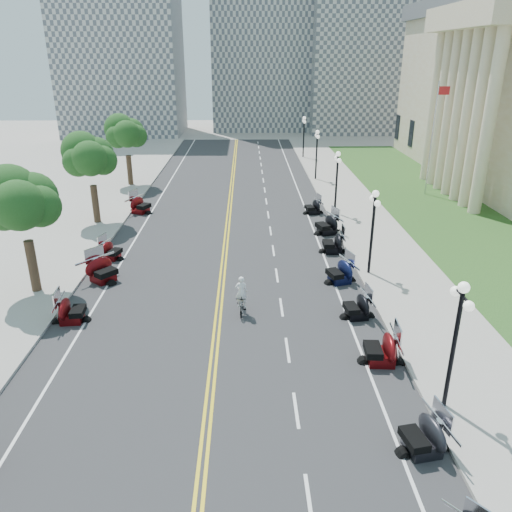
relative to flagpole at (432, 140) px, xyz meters
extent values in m
plane|color=gray|center=(-18.00, -22.00, -5.00)|extent=(160.00, 160.00, 0.00)
cube|color=#333335|center=(-18.00, -12.00, -5.00)|extent=(16.00, 90.00, 0.01)
cube|color=yellow|center=(-18.12, -12.00, -4.99)|extent=(0.12, 90.00, 0.00)
cube|color=yellow|center=(-17.88, -12.00, -4.99)|extent=(0.12, 90.00, 0.00)
cube|color=white|center=(-11.60, -12.00, -4.99)|extent=(0.12, 90.00, 0.00)
cube|color=white|center=(-24.40, -12.00, -4.99)|extent=(0.12, 90.00, 0.00)
cube|color=white|center=(-14.80, -34.00, -4.99)|extent=(0.12, 2.00, 0.00)
cube|color=white|center=(-14.80, -30.00, -4.99)|extent=(0.12, 2.00, 0.00)
cube|color=white|center=(-14.80, -26.00, -4.99)|extent=(0.12, 2.00, 0.00)
cube|color=white|center=(-14.80, -22.00, -4.99)|extent=(0.12, 2.00, 0.00)
cube|color=white|center=(-14.80, -18.00, -4.99)|extent=(0.12, 2.00, 0.00)
cube|color=white|center=(-14.80, -14.00, -4.99)|extent=(0.12, 2.00, 0.00)
cube|color=white|center=(-14.80, -10.00, -4.99)|extent=(0.12, 2.00, 0.00)
cube|color=white|center=(-14.80, -6.00, -4.99)|extent=(0.12, 2.00, 0.00)
cube|color=white|center=(-14.80, -2.00, -4.99)|extent=(0.12, 2.00, 0.00)
cube|color=white|center=(-14.80, 2.00, -4.99)|extent=(0.12, 2.00, 0.00)
cube|color=white|center=(-14.80, 6.00, -4.99)|extent=(0.12, 2.00, 0.00)
cube|color=white|center=(-14.80, 10.00, -4.99)|extent=(0.12, 2.00, 0.00)
cube|color=white|center=(-14.80, 14.00, -4.99)|extent=(0.12, 2.00, 0.00)
cube|color=white|center=(-14.80, 18.00, -4.99)|extent=(0.12, 2.00, 0.00)
cube|color=white|center=(-14.80, 22.00, -4.99)|extent=(0.12, 2.00, 0.00)
cube|color=white|center=(-14.80, 26.00, -4.99)|extent=(0.12, 2.00, 0.00)
cube|color=white|center=(-14.80, 30.00, -4.99)|extent=(0.12, 2.00, 0.00)
cube|color=#9E9991|center=(-7.50, -12.00, -4.92)|extent=(5.00, 90.00, 0.15)
cube|color=#9E9991|center=(-28.50, -12.00, -4.92)|extent=(5.00, 90.00, 0.15)
cube|color=#356023|center=(-0.50, -4.00, -4.95)|extent=(9.00, 60.00, 0.10)
cube|color=gray|center=(-36.00, 40.00, 8.00)|extent=(18.00, 14.00, 26.00)
cube|color=gray|center=(-14.00, 46.00, 10.00)|extent=(16.00, 12.00, 30.00)
cube|color=gray|center=(4.00, 43.00, 6.00)|extent=(20.00, 14.00, 22.00)
imported|color=#A51414|center=(-16.84, -22.58, -4.48)|extent=(0.56, 1.76, 1.04)
imported|color=silver|center=(-16.84, -22.58, -3.12)|extent=(0.61, 0.40, 1.66)
camera|label=1|loc=(-16.55, -44.71, 7.01)|focal=35.00mm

